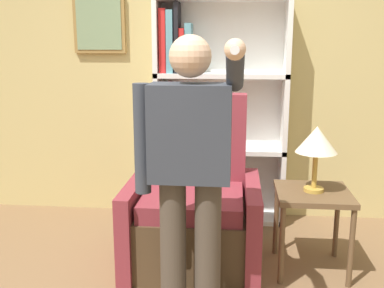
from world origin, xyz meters
The scene contains 6 objects.
wall_back centered at (-0.01, 2.03, 1.40)m, with size 8.00×0.11×2.80m.
bookcase centered at (0.08, 1.87, 0.97)m, with size 1.13×0.28×1.94m.
armchair centered at (0.07, 1.05, 0.37)m, with size 0.93×0.84×1.20m.
person_standing centered at (0.11, 0.35, 0.92)m, with size 0.59×0.78×1.61m.
side_table centered at (0.89, 0.98, 0.49)m, with size 0.50×0.50×0.58m.
table_lamp centered at (0.89, 0.98, 0.92)m, with size 0.28×0.28×0.45m.
Camera 1 is at (0.35, -2.00, 1.56)m, focal length 42.00 mm.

